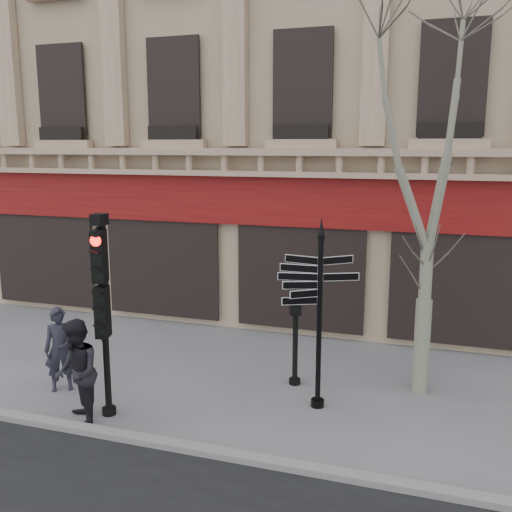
# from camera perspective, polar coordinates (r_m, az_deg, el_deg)

# --- Properties ---
(ground) EXTENTS (80.00, 80.00, 0.00)m
(ground) POSITION_cam_1_polar(r_m,az_deg,el_deg) (11.12, -1.95, -15.77)
(ground) COLOR slate
(ground) RESTS_ON ground
(kerb) EXTENTS (80.00, 0.25, 0.12)m
(kerb) POSITION_cam_1_polar(r_m,az_deg,el_deg) (9.95, -4.86, -18.88)
(kerb) COLOR gray
(kerb) RESTS_ON ground
(building) EXTENTS (28.00, 15.52, 18.00)m
(building) POSITION_cam_1_polar(r_m,az_deg,el_deg) (22.43, 9.67, 21.07)
(building) COLOR tan
(building) RESTS_ON ground
(fingerpost) EXTENTS (1.90, 1.90, 3.72)m
(fingerpost) POSITION_cam_1_polar(r_m,az_deg,el_deg) (10.73, 6.43, -2.59)
(fingerpost) COLOR black
(fingerpost) RESTS_ON ground
(traffic_signal_main) EXTENTS (0.48, 0.39, 3.82)m
(traffic_signal_main) POSITION_cam_1_polar(r_m,az_deg,el_deg) (10.73, -15.06, -3.39)
(traffic_signal_main) COLOR black
(traffic_signal_main) RESTS_ON ground
(traffic_signal_secondary) EXTENTS (0.51, 0.44, 2.53)m
(traffic_signal_secondary) POSITION_cam_1_polar(r_m,az_deg,el_deg) (11.91, 4.00, -4.84)
(traffic_signal_secondary) COLOR black
(traffic_signal_secondary) RESTS_ON ground
(plane_tree) EXTENTS (2.86, 2.86, 7.61)m
(plane_tree) POSITION_cam_1_polar(r_m,az_deg,el_deg) (11.56, 17.42, 12.15)
(plane_tree) COLOR gray
(plane_tree) RESTS_ON ground
(pedestrian_a) EXTENTS (0.77, 0.72, 1.77)m
(pedestrian_a) POSITION_cam_1_polar(r_m,az_deg,el_deg) (12.56, -18.97, -8.80)
(pedestrian_a) COLOR #21202B
(pedestrian_a) RESTS_ON ground
(pedestrian_b) EXTENTS (1.18, 1.21, 1.97)m
(pedestrian_b) POSITION_cam_1_polar(r_m,az_deg,el_deg) (10.95, -17.51, -11.11)
(pedestrian_b) COLOR black
(pedestrian_b) RESTS_ON ground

